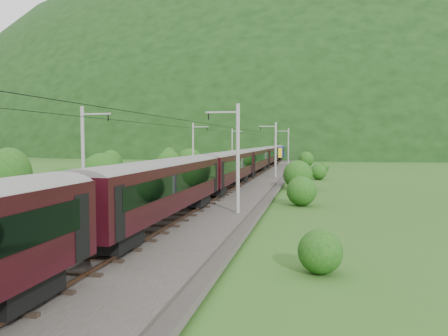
# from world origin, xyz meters

# --- Properties ---
(ground) EXTENTS (600.00, 600.00, 0.00)m
(ground) POSITION_xyz_m (0.00, 0.00, 0.00)
(ground) COLOR #274C17
(ground) RESTS_ON ground
(railbed) EXTENTS (14.00, 220.00, 0.30)m
(railbed) POSITION_xyz_m (0.00, 10.00, 0.15)
(railbed) COLOR #38332D
(railbed) RESTS_ON ground
(track_left) EXTENTS (2.40, 220.00, 0.27)m
(track_left) POSITION_xyz_m (-2.40, 10.00, 0.37)
(track_left) COLOR brown
(track_left) RESTS_ON railbed
(track_right) EXTENTS (2.40, 220.00, 0.27)m
(track_right) POSITION_xyz_m (2.40, 10.00, 0.37)
(track_right) COLOR brown
(track_right) RESTS_ON railbed
(catenary_left) EXTENTS (2.54, 192.28, 8.00)m
(catenary_left) POSITION_xyz_m (-6.12, 32.00, 4.50)
(catenary_left) COLOR gray
(catenary_left) RESTS_ON railbed
(catenary_right) EXTENTS (2.54, 192.28, 8.00)m
(catenary_right) POSITION_xyz_m (6.12, 32.00, 4.50)
(catenary_right) COLOR gray
(catenary_right) RESTS_ON railbed
(overhead_wires) EXTENTS (4.83, 198.00, 0.03)m
(overhead_wires) POSITION_xyz_m (0.00, 10.00, 7.10)
(overhead_wires) COLOR black
(overhead_wires) RESTS_ON ground
(mountain_main) EXTENTS (504.00, 360.00, 244.00)m
(mountain_main) POSITION_xyz_m (0.00, 260.00, 0.00)
(mountain_main) COLOR black
(mountain_main) RESTS_ON ground
(mountain_ridge) EXTENTS (336.00, 280.00, 132.00)m
(mountain_ridge) POSITION_xyz_m (-120.00, 300.00, 0.00)
(mountain_ridge) COLOR black
(mountain_ridge) RESTS_ON ground
(train) EXTENTS (2.74, 153.50, 4.76)m
(train) POSITION_xyz_m (2.40, 15.21, 3.29)
(train) COLOR black
(train) RESTS_ON ground
(hazard_post_near) EXTENTS (0.16, 0.16, 1.47)m
(hazard_post_near) POSITION_xyz_m (0.01, 37.15, 1.04)
(hazard_post_near) COLOR red
(hazard_post_near) RESTS_ON railbed
(hazard_post_far) EXTENTS (0.14, 0.14, 1.30)m
(hazard_post_far) POSITION_xyz_m (0.53, 64.54, 0.95)
(hazard_post_far) COLOR red
(hazard_post_far) RESTS_ON railbed
(signal) EXTENTS (0.22, 0.22, 2.02)m
(signal) POSITION_xyz_m (-3.24, 57.30, 1.48)
(signal) COLOR black
(signal) RESTS_ON railbed
(vegetation_left) EXTENTS (9.50, 146.01, 6.33)m
(vegetation_left) POSITION_xyz_m (-12.94, 17.06, 2.15)
(vegetation_left) COLOR #164412
(vegetation_left) RESTS_ON ground
(vegetation_right) EXTENTS (7.17, 105.83, 3.03)m
(vegetation_right) POSITION_xyz_m (11.54, 9.96, 1.36)
(vegetation_right) COLOR #164412
(vegetation_right) RESTS_ON ground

